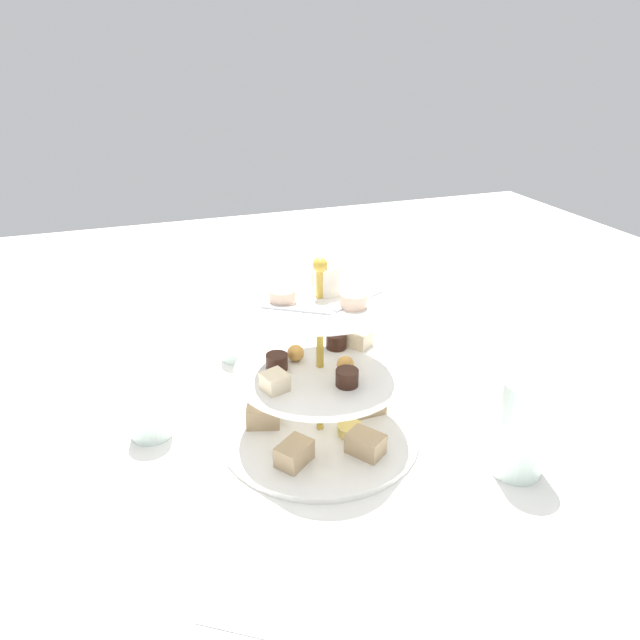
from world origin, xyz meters
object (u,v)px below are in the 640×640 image
teacup_with_saucer (315,331)px  water_glass_mid_back (149,409)px  butter_knife_left (279,635)px  butter_knife_right (442,355)px  water_glass_tall_right (522,427)px  water_glass_short_left (237,337)px  tiered_serving_stand (320,384)px

teacup_with_saucer → water_glass_mid_back: bearing=-148.7°
butter_knife_left → butter_knife_right: size_ratio=1.00×
water_glass_tall_right → teacup_with_saucer: bearing=107.2°
butter_knife_left → water_glass_short_left: bearing=114.9°
teacup_with_saucer → butter_knife_left: teacup_with_saucer is taller
butter_knife_right → tiered_serving_stand: bearing=80.0°
tiered_serving_stand → butter_knife_right: size_ratio=1.70×
tiered_serving_stand → butter_knife_left: (-0.14, -0.29, -0.08)m
water_glass_short_left → butter_knife_right: bearing=-18.7°
water_glass_tall_right → butter_knife_right: water_glass_tall_right is taller
butter_knife_right → water_glass_short_left: bearing=34.4°
teacup_with_saucer → water_glass_mid_back: 0.37m
teacup_with_saucer → butter_knife_left: size_ratio=0.53×
water_glass_tall_right → butter_knife_left: bearing=-160.6°
water_glass_tall_right → butter_knife_right: (0.07, 0.31, -0.07)m
butter_knife_left → water_glass_tall_right: bearing=52.4°
butter_knife_right → butter_knife_left: bearing=98.3°
tiered_serving_stand → butter_knife_left: 0.33m
teacup_with_saucer → water_glass_tall_right: bearing=-72.8°
water_glass_short_left → butter_knife_right: 0.37m
tiered_serving_stand → water_glass_mid_back: (-0.23, 0.08, -0.04)m
tiered_serving_stand → teacup_with_saucer: (0.08, 0.27, -0.06)m
tiered_serving_stand → butter_knife_left: size_ratio=1.70×
water_glass_tall_right → teacup_with_saucer: 0.46m
butter_knife_left → water_glass_mid_back: 0.38m
tiered_serving_stand → water_glass_tall_right: (0.22, -0.16, -0.02)m
butter_knife_left → butter_knife_right: 0.61m
water_glass_tall_right → butter_knife_right: size_ratio=0.81×
water_glass_short_left → butter_knife_left: bearing=-98.1°
water_glass_short_left → teacup_with_saucer: size_ratio=0.88×
water_glass_short_left → butter_knife_right: (0.35, -0.12, -0.04)m
water_glass_short_left → butter_knife_left: water_glass_short_left is taller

